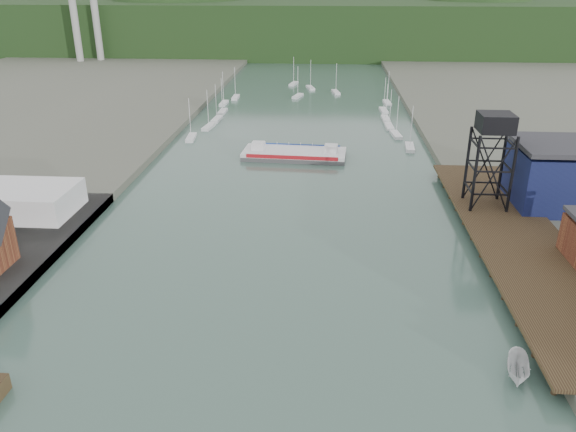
# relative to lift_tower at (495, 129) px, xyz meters

# --- Properties ---
(east_pier) EXTENTS (14.00, 70.00, 2.45)m
(east_pier) POSITION_rel_lift_tower_xyz_m (2.00, -13.00, -13.75)
(east_pier) COLOR black
(east_pier) RESTS_ON ground
(white_shed) EXTENTS (18.00, 12.00, 4.50)m
(white_shed) POSITION_rel_lift_tower_xyz_m (-79.00, -8.00, -11.80)
(white_shed) COLOR silver
(white_shed) RESTS_ON west_quay
(lift_tower) EXTENTS (6.50, 6.50, 16.00)m
(lift_tower) POSITION_rel_lift_tower_xyz_m (0.00, 0.00, 0.00)
(lift_tower) COLOR black
(lift_tower) RESTS_ON east_pier
(blue_shed) EXTENTS (20.50, 14.50, 11.30)m
(blue_shed) POSITION_rel_lift_tower_xyz_m (15.00, 2.00, -8.59)
(blue_shed) COLOR #0C0E36
(blue_shed) RESTS_ON east_land
(marina_sailboats) EXTENTS (57.71, 92.65, 0.90)m
(marina_sailboats) POSITION_rel_lift_tower_xyz_m (-34.92, 80.46, -15.30)
(marina_sailboats) COLOR silver
(marina_sailboats) RESTS_ON ground
(distant_hills) EXTENTS (500.00, 120.00, 80.00)m
(distant_hills) POSITION_rel_lift_tower_xyz_m (-38.98, 243.35, -5.27)
(distant_hills) COLOR black
(distant_hills) RESTS_ON ground
(chain_ferry) EXTENTS (24.05, 10.90, 3.39)m
(chain_ferry) POSITION_rel_lift_tower_xyz_m (-35.02, 31.76, -14.68)
(chain_ferry) COLOR #454547
(chain_ferry) RESTS_ON ground
(motorboat) EXTENTS (3.68, 6.22, 2.26)m
(motorboat) POSITION_rel_lift_tower_xyz_m (-6.99, -43.78, -14.52)
(motorboat) COLOR silver
(motorboat) RESTS_ON ground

